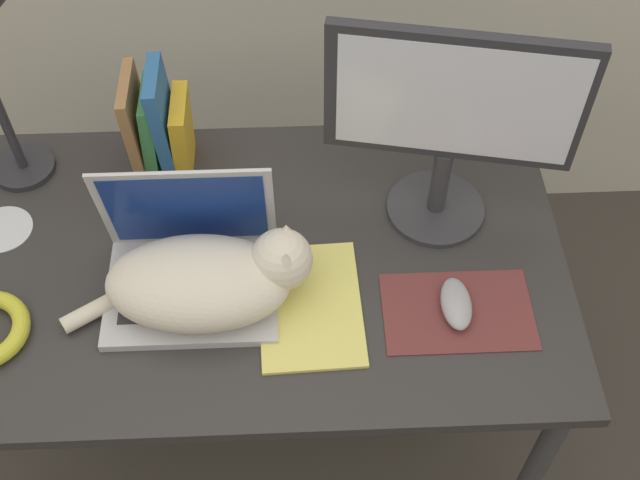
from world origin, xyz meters
The scene contains 9 objects.
desk centered at (0.00, 0.36, 0.65)m, with size 1.23×0.73×0.73m.
laptop centered at (-0.11, 0.32, 0.78)m, with size 0.32×0.24×0.25m.
cat centered at (-0.07, 0.27, 0.80)m, with size 0.46×0.21×0.16m.
external_monitor centered at (0.37, 0.47, 0.99)m, with size 0.45×0.20×0.44m.
mousepad centered at (0.38, 0.23, 0.73)m, with size 0.28×0.18×0.00m.
computer_mouse centered at (0.38, 0.23, 0.75)m, with size 0.06×0.11×0.03m.
book_row centered at (-0.18, 0.62, 0.84)m, with size 0.12×0.15×0.25m.
notepad centered at (0.11, 0.25, 0.74)m, with size 0.20×0.28×0.01m.
cd_disc centered at (-0.50, 0.46, 0.73)m, with size 0.12×0.12×0.00m.
Camera 1 is at (0.10, -0.57, 1.99)m, focal length 45.00 mm.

